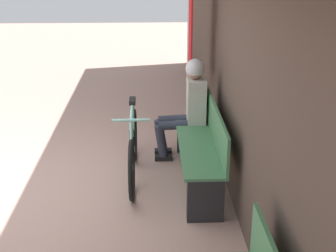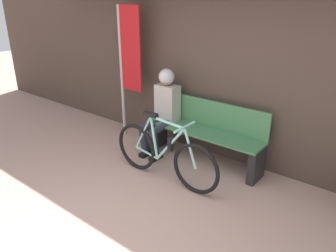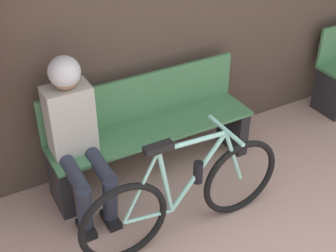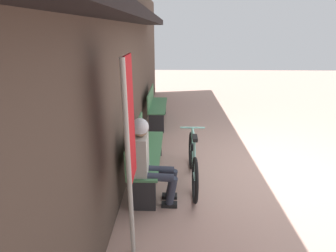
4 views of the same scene
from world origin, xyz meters
TOP-DOWN VIEW (x-y plane):
  - park_bench_near at (-0.26, 2.06)m, footprint 1.75×0.42m
  - bicycle at (-0.38, 1.28)m, footprint 1.63×0.40m
  - person_seated at (-0.93, 1.95)m, footprint 0.34×0.63m

SIDE VIEW (x-z plane):
  - bicycle at x=-0.38m, z-range -0.08..0.80m
  - park_bench_near at x=-0.26m, z-range -0.02..0.86m
  - person_seated at x=-0.93m, z-range 0.10..1.36m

